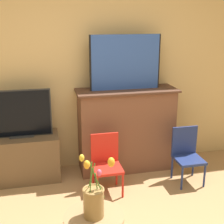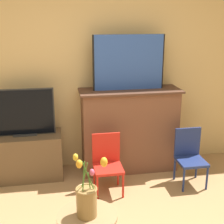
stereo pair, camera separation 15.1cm
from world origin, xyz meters
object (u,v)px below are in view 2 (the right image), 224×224
Objects in this scene: vase_tulips at (87,198)px; painting at (129,63)px; tv_monitor at (24,113)px; chair_blue at (190,154)px; chair_red at (107,161)px.

painting is at bearing 67.87° from vase_tulips.
tv_monitor is 2.03m from chair_blue.
chair_blue is at bearing -37.86° from painting.
chair_red and chair_blue have the same top height.
vase_tulips is at bearing -112.13° from painting.
painting is 1.32× the size of chair_blue.
vase_tulips is at bearing -70.84° from tv_monitor.
chair_red is 1.41× the size of vase_tulips.
chair_red is 0.99m from chair_blue.
tv_monitor reaches higher than chair_blue.
vase_tulips is (0.58, -1.68, -0.16)m from tv_monitor.
chair_red is at bearing -179.90° from chair_blue.
tv_monitor is at bearing -179.03° from painting.
chair_red is (-0.35, -0.50, -1.03)m from painting.
tv_monitor is 1.79m from vase_tulips.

